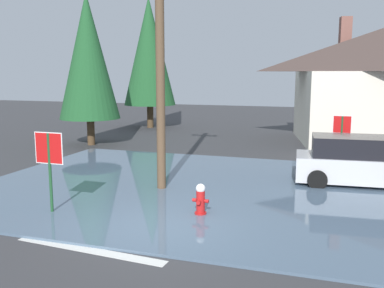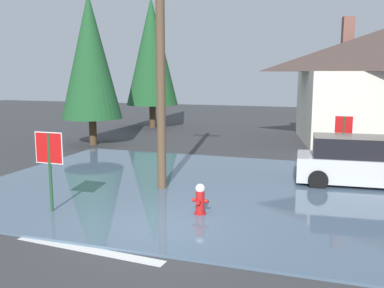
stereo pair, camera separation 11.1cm
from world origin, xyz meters
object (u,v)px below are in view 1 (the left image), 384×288
at_px(fire_hydrant, 201,200).
at_px(pine_tree_mid_left, 149,52).
at_px(stop_sign_far, 342,130).
at_px(utility_pole, 160,45).
at_px(pine_tree_tall_left, 88,56).
at_px(stop_sign_near, 49,156).
at_px(parked_car, 359,162).

relative_size(fire_hydrant, pine_tree_mid_left, 0.10).
bearing_deg(stop_sign_far, utility_pole, -133.79).
xyz_separation_m(fire_hydrant, pine_tree_tall_left, (-8.83, 9.25, 4.15)).
bearing_deg(stop_sign_near, utility_pole, 59.06).
bearing_deg(stop_sign_far, pine_tree_tall_left, 173.98).
height_order(utility_pole, stop_sign_far, utility_pole).
distance_m(utility_pole, pine_tree_tall_left, 9.89).
bearing_deg(stop_sign_far, stop_sign_near, -129.75).
bearing_deg(pine_tree_tall_left, utility_pole, -46.05).
height_order(fire_hydrant, parked_car, parked_car).
bearing_deg(utility_pole, stop_sign_near, -120.94).
height_order(parked_car, pine_tree_mid_left, pine_tree_mid_left).
relative_size(fire_hydrant, parked_car, 0.20).
xyz_separation_m(stop_sign_near, parked_car, (8.01, 5.76, -0.80)).
height_order(stop_sign_far, pine_tree_mid_left, pine_tree_mid_left).
xyz_separation_m(stop_sign_near, utility_pole, (1.90, 3.17, 3.00)).
distance_m(stop_sign_near, stop_sign_far, 11.68).
distance_m(parked_car, pine_tree_mid_left, 18.34).
distance_m(utility_pole, parked_car, 7.64).
xyz_separation_m(stop_sign_near, pine_tree_tall_left, (-4.96, 10.29, 2.99)).
bearing_deg(stop_sign_near, pine_tree_tall_left, 115.75).
distance_m(stop_sign_near, fire_hydrant, 4.17).
height_order(utility_pole, pine_tree_mid_left, utility_pole).
bearing_deg(fire_hydrant, parked_car, 48.73).
relative_size(stop_sign_near, utility_pole, 0.25).
relative_size(parked_car, pine_tree_tall_left, 0.57).
distance_m(fire_hydrant, pine_tree_mid_left, 19.69).
relative_size(parked_car, pine_tree_mid_left, 0.50).
xyz_separation_m(utility_pole, pine_tree_mid_left, (-6.82, 14.84, 0.58)).
bearing_deg(utility_pole, pine_tree_tall_left, 133.95).
bearing_deg(parked_car, utility_pole, -157.02).
distance_m(utility_pole, stop_sign_far, 8.64).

